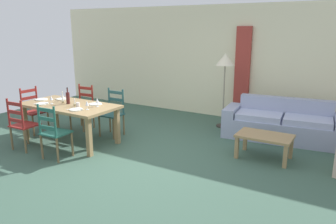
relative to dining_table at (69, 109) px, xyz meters
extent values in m
cube|color=#3B5A4A|center=(1.57, 0.04, -0.67)|extent=(9.60, 9.60, 0.02)
cube|color=#EFE7BC|center=(1.57, 3.34, 0.69)|extent=(9.60, 0.16, 2.70)
cube|color=#A4382F|center=(2.32, 3.20, 0.44)|extent=(0.35, 0.08, 2.20)
cube|color=#9C7D51|center=(0.00, 0.00, 0.06)|extent=(1.90, 0.96, 0.05)
cube|color=#9C7D51|center=(-0.85, -0.38, -0.31)|extent=(0.08, 0.08, 0.70)
cube|color=#9C7D51|center=(0.85, -0.38, -0.31)|extent=(0.08, 0.08, 0.70)
cube|color=#9C7D51|center=(-0.85, 0.38, -0.31)|extent=(0.08, 0.08, 0.70)
cube|color=#9C7D51|center=(0.85, 0.38, -0.31)|extent=(0.08, 0.08, 0.70)
cube|color=maroon|center=(-0.42, -0.69, -0.22)|extent=(0.44, 0.42, 0.03)
cylinder|color=brown|center=(-0.61, -0.53, -0.45)|extent=(0.04, 0.04, 0.43)
cylinder|color=brown|center=(-0.25, -0.52, -0.45)|extent=(0.04, 0.04, 0.43)
cylinder|color=brown|center=(-0.59, -0.87, -0.45)|extent=(0.04, 0.04, 0.43)
cylinder|color=brown|center=(-0.23, -0.86, -0.45)|extent=(0.04, 0.04, 0.43)
cylinder|color=maroon|center=(-0.59, -0.87, 0.05)|extent=(0.04, 0.04, 0.50)
cylinder|color=maroon|center=(-0.23, -0.86, 0.05)|extent=(0.04, 0.04, 0.50)
cube|color=maroon|center=(-0.41, -0.86, -0.08)|extent=(0.38, 0.04, 0.06)
cube|color=maroon|center=(-0.41, -0.86, 0.07)|extent=(0.38, 0.04, 0.06)
cube|color=maroon|center=(-0.41, -0.86, 0.22)|extent=(0.38, 0.04, 0.06)
cube|color=#225A4B|center=(0.41, -0.70, -0.22)|extent=(0.44, 0.42, 0.03)
cylinder|color=brown|center=(0.23, -0.54, -0.45)|extent=(0.04, 0.04, 0.43)
cylinder|color=brown|center=(0.59, -0.52, -0.45)|extent=(0.04, 0.04, 0.43)
cylinder|color=brown|center=(0.24, -0.88, -0.45)|extent=(0.04, 0.04, 0.43)
cylinder|color=brown|center=(0.60, -0.86, -0.45)|extent=(0.04, 0.04, 0.43)
cylinder|color=#225A4B|center=(0.24, -0.88, 0.05)|extent=(0.04, 0.04, 0.50)
cylinder|color=#225A4B|center=(0.60, -0.86, 0.05)|extent=(0.04, 0.04, 0.50)
cube|color=#225A4B|center=(0.42, -0.87, -0.08)|extent=(0.38, 0.04, 0.06)
cube|color=#225A4B|center=(0.42, -0.87, 0.07)|extent=(0.38, 0.04, 0.06)
cube|color=#225A4B|center=(0.42, -0.87, 0.22)|extent=(0.38, 0.04, 0.06)
cube|color=maroon|center=(-0.43, 0.73, -0.22)|extent=(0.44, 0.42, 0.03)
cylinder|color=brown|center=(-0.24, 0.57, -0.45)|extent=(0.04, 0.04, 0.43)
cylinder|color=brown|center=(-0.60, 0.55, -0.45)|extent=(0.04, 0.04, 0.43)
cylinder|color=brown|center=(-0.26, 0.91, -0.45)|extent=(0.04, 0.04, 0.43)
cylinder|color=brown|center=(-0.62, 0.89, -0.45)|extent=(0.04, 0.04, 0.43)
cylinder|color=maroon|center=(-0.26, 0.91, 0.05)|extent=(0.04, 0.04, 0.50)
cylinder|color=maroon|center=(-0.62, 0.89, 0.05)|extent=(0.04, 0.04, 0.50)
cube|color=maroon|center=(-0.44, 0.90, -0.08)|extent=(0.38, 0.05, 0.06)
cube|color=maroon|center=(-0.44, 0.90, 0.07)|extent=(0.38, 0.05, 0.06)
cube|color=maroon|center=(-0.44, 0.90, 0.22)|extent=(0.38, 0.05, 0.06)
cube|color=#245050|center=(0.45, 0.69, -0.22)|extent=(0.43, 0.41, 0.03)
cylinder|color=brown|center=(0.63, 0.52, -0.45)|extent=(0.04, 0.04, 0.43)
cylinder|color=brown|center=(0.27, 0.51, -0.45)|extent=(0.04, 0.04, 0.43)
cylinder|color=brown|center=(0.62, 0.86, -0.45)|extent=(0.04, 0.04, 0.43)
cylinder|color=brown|center=(0.26, 0.85, -0.45)|extent=(0.04, 0.04, 0.43)
cylinder|color=#245050|center=(0.62, 0.86, 0.05)|extent=(0.04, 0.04, 0.50)
cylinder|color=#245050|center=(0.26, 0.85, 0.05)|extent=(0.04, 0.04, 0.50)
cube|color=#245050|center=(0.44, 0.86, -0.08)|extent=(0.38, 0.03, 0.06)
cube|color=#245050|center=(0.44, 0.86, 0.07)|extent=(0.38, 0.03, 0.06)
cube|color=#245050|center=(0.44, 0.86, 0.22)|extent=(0.38, 0.03, 0.06)
cube|color=maroon|center=(-1.07, 0.04, -0.22)|extent=(0.43, 0.45, 0.03)
cylinder|color=brown|center=(-0.89, 0.20, -0.45)|extent=(0.04, 0.04, 0.43)
cylinder|color=brown|center=(-0.92, -0.15, -0.45)|extent=(0.04, 0.04, 0.43)
cylinder|color=brown|center=(-1.23, 0.23, -0.45)|extent=(0.04, 0.04, 0.43)
cylinder|color=brown|center=(-1.26, -0.13, -0.45)|extent=(0.04, 0.04, 0.43)
cylinder|color=maroon|center=(-1.23, 0.23, 0.05)|extent=(0.04, 0.04, 0.50)
cylinder|color=maroon|center=(-1.26, -0.13, 0.05)|extent=(0.04, 0.04, 0.50)
cube|color=maroon|center=(-1.24, 0.05, -0.08)|extent=(0.05, 0.38, 0.06)
cube|color=maroon|center=(-1.24, 0.05, 0.07)|extent=(0.05, 0.38, 0.06)
cube|color=maroon|center=(-1.24, 0.05, 0.22)|extent=(0.05, 0.38, 0.06)
cylinder|color=white|center=(-0.45, -0.25, 0.10)|extent=(0.24, 0.24, 0.02)
cube|color=silver|center=(-0.60, -0.25, 0.09)|extent=(0.02, 0.17, 0.01)
cylinder|color=white|center=(0.45, -0.25, 0.10)|extent=(0.24, 0.24, 0.02)
cube|color=silver|center=(0.30, -0.25, 0.09)|extent=(0.02, 0.17, 0.01)
cylinder|color=white|center=(-0.45, 0.25, 0.10)|extent=(0.24, 0.24, 0.02)
cube|color=silver|center=(-0.60, 0.25, 0.09)|extent=(0.02, 0.17, 0.01)
cylinder|color=white|center=(0.45, 0.25, 0.10)|extent=(0.24, 0.24, 0.02)
cube|color=silver|center=(0.30, 0.25, 0.09)|extent=(0.03, 0.17, 0.01)
cylinder|color=white|center=(-0.78, 0.00, 0.10)|extent=(0.24, 0.24, 0.02)
cube|color=silver|center=(-0.93, 0.00, 0.09)|extent=(0.03, 0.17, 0.01)
cylinder|color=#471919|center=(-0.05, 0.03, 0.20)|extent=(0.07, 0.07, 0.22)
cylinder|color=#471919|center=(-0.05, 0.03, 0.35)|extent=(0.02, 0.02, 0.08)
cylinder|color=black|center=(-0.05, 0.03, 0.39)|extent=(0.03, 0.03, 0.02)
cylinder|color=white|center=(-0.31, -0.14, 0.09)|extent=(0.06, 0.06, 0.01)
cylinder|color=white|center=(-0.31, -0.14, 0.13)|extent=(0.01, 0.01, 0.07)
cone|color=white|center=(-0.31, -0.14, 0.21)|extent=(0.06, 0.06, 0.08)
cylinder|color=white|center=(0.60, -0.13, 0.09)|extent=(0.06, 0.06, 0.01)
cylinder|color=white|center=(0.60, -0.13, 0.13)|extent=(0.01, 0.01, 0.07)
cone|color=white|center=(0.60, -0.13, 0.21)|extent=(0.06, 0.06, 0.08)
cylinder|color=white|center=(-0.32, 0.13, 0.09)|extent=(0.06, 0.06, 0.01)
cylinder|color=white|center=(-0.32, 0.13, 0.13)|extent=(0.01, 0.01, 0.07)
cone|color=white|center=(-0.32, 0.13, 0.21)|extent=(0.06, 0.06, 0.08)
cylinder|color=white|center=(0.60, 0.14, 0.09)|extent=(0.06, 0.06, 0.01)
cylinder|color=white|center=(0.60, 0.14, 0.13)|extent=(0.01, 0.01, 0.07)
cone|color=white|center=(0.60, 0.14, 0.21)|extent=(0.06, 0.06, 0.08)
cylinder|color=beige|center=(0.32, -0.08, 0.13)|extent=(0.07, 0.07, 0.09)
cylinder|color=#998C66|center=(-0.18, 0.02, 0.11)|extent=(0.05, 0.05, 0.04)
cylinder|color=white|center=(-0.18, 0.02, 0.22)|extent=(0.02, 0.02, 0.19)
cylinder|color=#998C66|center=(0.20, -0.04, 0.11)|extent=(0.05, 0.05, 0.04)
cylinder|color=white|center=(0.20, -0.04, 0.18)|extent=(0.02, 0.02, 0.11)
cube|color=#969FBC|center=(3.52, 2.22, -0.46)|extent=(1.88, 1.00, 0.40)
cube|color=#969FBC|center=(3.49, 2.52, -0.26)|extent=(1.81, 0.40, 0.80)
cube|color=#969FBC|center=(2.51, 2.10, -0.37)|extent=(0.33, 0.82, 0.58)
cube|color=#A8B2D3|center=(3.98, 2.22, -0.20)|extent=(0.93, 0.73, 0.12)
cube|color=#A8B2D3|center=(3.08, 2.12, -0.20)|extent=(0.93, 0.73, 0.12)
cube|color=#9C7D51|center=(3.47, 1.07, -0.26)|extent=(0.90, 0.56, 0.04)
cube|color=#9C7D51|center=(3.07, 0.84, -0.47)|extent=(0.06, 0.06, 0.38)
cube|color=#9C7D51|center=(3.87, 0.84, -0.47)|extent=(0.06, 0.06, 0.38)
cube|color=#9C7D51|center=(3.07, 1.30, -0.47)|extent=(0.06, 0.06, 0.38)
cube|color=#9C7D51|center=(3.87, 1.30, -0.47)|extent=(0.06, 0.06, 0.38)
cylinder|color=#332D28|center=(2.17, 2.47, -0.65)|extent=(0.28, 0.28, 0.03)
cylinder|color=gray|center=(2.17, 2.47, 0.04)|extent=(0.03, 0.03, 1.35)
cone|color=beige|center=(2.17, 2.47, 0.85)|extent=(0.40, 0.40, 0.26)
camera|label=1|loc=(4.77, -4.31, 1.52)|focal=35.34mm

